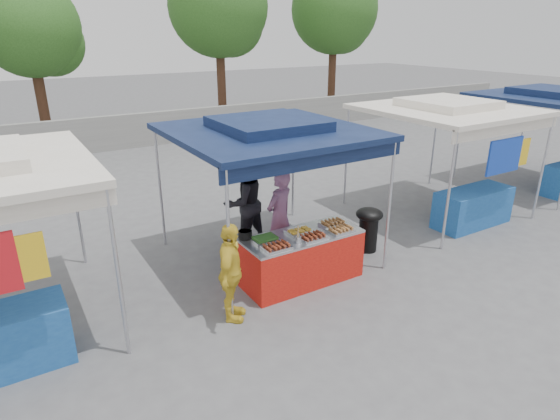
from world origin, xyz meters
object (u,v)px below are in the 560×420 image
cooking_pot (245,234)px  customer_person (231,273)px  helper_man (244,203)px  vendor_table (302,258)px  wok_burner (369,226)px  vendor_woman (280,216)px

cooking_pot → customer_person: (-0.63, -0.75, -0.17)m
helper_man → customer_person: helper_man is taller
vendor_table → wok_burner: 1.76m
wok_burner → helper_man: (-1.92, 1.40, 0.39)m
cooking_pot → customer_person: size_ratio=0.15×
cooking_pot → helper_man: 1.51m
vendor_woman → helper_man: bearing=-93.2°
cooking_pot → vendor_woman: 1.08m
cooking_pot → vendor_woman: size_ratio=0.13×
cooking_pot → customer_person: bearing=-129.8°
wok_burner → helper_man: bearing=119.9°
wok_burner → helper_man: size_ratio=0.48×
cooking_pot → vendor_woman: (0.95, 0.50, -0.06)m
customer_person → wok_burner: bearing=-42.0°
vendor_woman → customer_person: bearing=17.0°
vendor_table → wok_burner: bearing=10.3°
vendor_table → wok_burner: wok_burner is taller
wok_burner → vendor_table: bearing=166.3°
cooking_pot → helper_man: size_ratio=0.12×
cooking_pot → wok_burner: size_ratio=0.26×
wok_burner → customer_person: customer_person is taller
cooking_pot → wok_burner: (2.59, -0.05, -0.40)m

